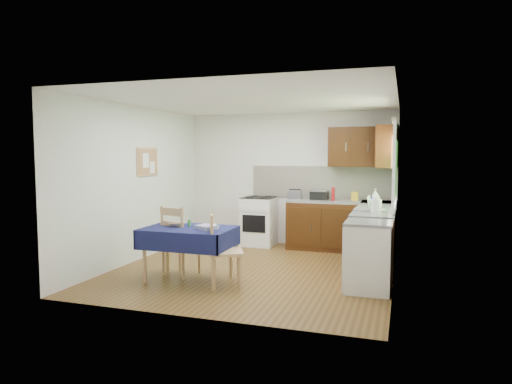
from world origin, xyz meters
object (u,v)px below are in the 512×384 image
(dish_rack, at_px, (370,209))
(kettle, at_px, (376,205))
(dining_table, at_px, (189,235))
(chair_near, at_px, (222,248))
(sandwich_press, at_px, (319,195))
(toaster, at_px, (295,195))
(chair_far, at_px, (179,239))

(dish_rack, distance_m, kettle, 0.26)
(dining_table, bearing_deg, chair_near, -22.86)
(dining_table, distance_m, dish_rack, 2.66)
(sandwich_press, bearing_deg, toaster, -144.99)
(dining_table, height_order, toaster, toaster)
(chair_far, bearing_deg, toaster, -103.23)
(chair_far, height_order, dish_rack, dish_rack)
(toaster, height_order, dish_rack, dish_rack)
(dish_rack, bearing_deg, kettle, -80.10)
(chair_far, distance_m, dish_rack, 2.81)
(sandwich_press, bearing_deg, dining_table, -100.95)
(chair_far, relative_size, toaster, 4.00)
(chair_far, xyz_separation_m, dish_rack, (2.55, 1.12, 0.39))
(kettle, bearing_deg, dining_table, -155.78)
(toaster, xyz_separation_m, dish_rack, (1.41, -1.22, -0.06))
(dining_table, distance_m, chair_far, 0.32)
(chair_far, distance_m, toaster, 2.64)
(chair_near, distance_m, kettle, 2.28)
(dining_table, height_order, sandwich_press, sandwich_press)
(chair_near, bearing_deg, dish_rack, -74.42)
(dining_table, relative_size, toaster, 4.80)
(chair_far, distance_m, kettle, 2.84)
(toaster, bearing_deg, dining_table, -97.26)
(dish_rack, bearing_deg, toaster, 124.26)
(dining_table, height_order, chair_near, chair_near)
(toaster, distance_m, kettle, 2.09)
(dining_table, relative_size, chair_near, 1.25)
(kettle, bearing_deg, toaster, 136.43)
(dining_table, bearing_deg, kettle, 16.30)
(chair_far, distance_m, sandwich_press, 2.97)
(dining_table, relative_size, kettle, 4.80)
(toaster, distance_m, dish_rack, 1.87)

